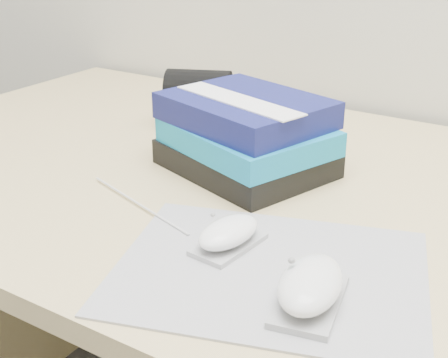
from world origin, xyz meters
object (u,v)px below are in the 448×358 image
Objects in this scene: mouse_front at (310,287)px; pouch at (199,99)px; book_stack at (246,135)px; desk at (328,310)px; mouse_rear at (229,234)px.

mouse_front is 0.59m from pouch.
desk is at bearing 17.36° from book_stack.
desk is 0.44m from pouch.
mouse_front reaches higher than mouse_rear.
desk is 5.63× the size of book_stack.
book_stack is at bearing -162.64° from desk.
book_stack is at bearing 130.73° from mouse_front.
mouse_front is at bearing -22.71° from mouse_rear.
book_stack is at bearing -37.34° from pouch.
pouch is at bearing 142.66° from book_stack.
mouse_front is at bearing -49.27° from book_stack.
mouse_rear is 0.46m from pouch.
mouse_front is (0.10, -0.32, 0.26)m from desk.
book_stack is (-0.13, -0.04, 0.29)m from desk.
book_stack reaches higher than pouch.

